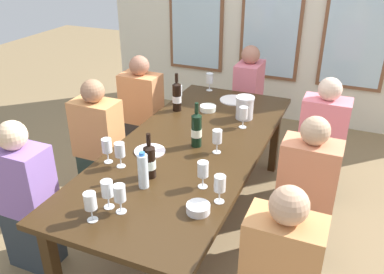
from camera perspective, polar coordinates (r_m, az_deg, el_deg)
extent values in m
plane|color=olive|center=(3.40, -0.17, -12.14)|extent=(12.00, 12.00, 0.00)
cube|color=brown|center=(4.87, 22.71, 16.78)|extent=(0.72, 0.03, 1.88)
cube|color=silver|center=(4.85, 22.71, 16.76)|extent=(0.64, 0.01, 1.80)
cube|color=#362310|center=(3.00, -0.19, -1.39)|extent=(1.01, 2.40, 0.04)
cube|color=#362310|center=(2.66, -18.84, -17.32)|extent=(0.07, 0.07, 0.70)
cube|color=#362310|center=(4.22, 0.63, 1.77)|extent=(0.07, 0.07, 0.70)
cube|color=#362310|center=(4.01, 11.49, -0.21)|extent=(0.07, 0.07, 0.70)
cylinder|color=white|center=(3.79, 5.88, 5.16)|extent=(0.26, 0.26, 0.01)
cylinder|color=white|center=(2.91, -5.92, -1.96)|extent=(0.22, 0.22, 0.01)
cylinder|color=silver|center=(3.41, 7.37, 3.94)|extent=(0.14, 0.14, 0.17)
cylinder|color=silver|center=(3.37, 7.46, 5.43)|extent=(0.16, 0.16, 0.02)
cylinder|color=black|center=(2.57, -5.93, -3.57)|extent=(0.08, 0.07, 0.21)
cone|color=black|center=(2.52, -6.06, -1.32)|extent=(0.08, 0.07, 0.02)
cylinder|color=black|center=(2.50, -6.11, -0.31)|extent=(0.03, 0.03, 0.08)
cylinder|color=white|center=(2.58, -5.92, -3.76)|extent=(0.08, 0.08, 0.06)
cylinder|color=black|center=(3.52, -2.13, 5.51)|extent=(0.07, 0.07, 0.24)
cone|color=black|center=(3.48, -2.17, 7.50)|extent=(0.07, 0.07, 0.02)
cylinder|color=black|center=(3.46, -2.18, 8.27)|extent=(0.03, 0.03, 0.08)
cylinder|color=silver|center=(3.53, -2.13, 5.34)|extent=(0.08, 0.08, 0.06)
cylinder|color=black|center=(2.92, 0.64, 0.84)|extent=(0.08, 0.07, 0.24)
cone|color=black|center=(2.87, 0.65, 3.17)|extent=(0.08, 0.07, 0.02)
cylinder|color=black|center=(2.85, 0.66, 4.09)|extent=(0.03, 0.03, 0.08)
cylinder|color=white|center=(2.93, 0.64, 0.63)|extent=(0.08, 0.08, 0.06)
cylinder|color=white|center=(2.30, 0.87, -9.95)|extent=(0.13, 0.13, 0.05)
cylinder|color=white|center=(3.55, 2.24, 4.05)|extent=(0.14, 0.14, 0.05)
cylinder|color=white|center=(2.48, -6.86, -4.77)|extent=(0.06, 0.06, 0.22)
cylinder|color=blue|center=(2.41, -7.01, -2.35)|extent=(0.04, 0.04, 0.02)
cylinder|color=white|center=(3.28, 7.08, 1.39)|extent=(0.06, 0.06, 0.00)
cylinder|color=white|center=(3.26, 7.12, 2.01)|extent=(0.01, 0.01, 0.07)
cylinder|color=white|center=(3.22, 7.21, 3.38)|extent=(0.07, 0.07, 0.09)
cylinder|color=white|center=(2.39, -11.50, -9.53)|extent=(0.06, 0.06, 0.00)
cylinder|color=white|center=(2.37, -11.59, -8.76)|extent=(0.01, 0.01, 0.07)
cylinder|color=white|center=(2.32, -11.78, -7.06)|extent=(0.07, 0.07, 0.09)
cylinder|color=white|center=(2.35, -9.85, -10.21)|extent=(0.06, 0.06, 0.00)
cylinder|color=white|center=(2.32, -9.93, -9.43)|extent=(0.01, 0.01, 0.07)
cylinder|color=white|center=(2.27, -10.10, -7.70)|extent=(0.07, 0.07, 0.09)
cylinder|color=#590C19|center=(2.29, -10.03, -8.43)|extent=(0.06, 0.06, 0.02)
cylinder|color=white|center=(2.32, -13.71, -11.17)|extent=(0.06, 0.06, 0.00)
cylinder|color=white|center=(2.29, -13.82, -10.39)|extent=(0.01, 0.01, 0.07)
cylinder|color=white|center=(2.24, -14.06, -8.66)|extent=(0.07, 0.07, 0.09)
cylinder|color=white|center=(3.71, -1.90, 4.72)|extent=(0.06, 0.06, 0.00)
cylinder|color=white|center=(3.70, -1.91, 5.29)|extent=(0.01, 0.01, 0.07)
cylinder|color=white|center=(3.67, -1.93, 6.52)|extent=(0.07, 0.07, 0.09)
cylinder|color=white|center=(2.89, 3.47, -2.11)|extent=(0.06, 0.06, 0.00)
cylinder|color=white|center=(2.87, 3.50, -1.42)|extent=(0.01, 0.01, 0.07)
cylinder|color=white|center=(2.83, 3.54, 0.09)|extent=(0.07, 0.07, 0.09)
cylinder|color=maroon|center=(2.85, 3.52, -0.52)|extent=(0.06, 0.06, 0.02)
cylinder|color=white|center=(2.83, -11.60, -3.39)|extent=(0.06, 0.06, 0.00)
cylinder|color=white|center=(2.81, -11.67, -2.70)|extent=(0.01, 0.01, 0.07)
cylinder|color=white|center=(2.77, -11.83, -1.17)|extent=(0.07, 0.07, 0.09)
cylinder|color=beige|center=(2.78, -11.77, -1.74)|extent=(0.06, 0.06, 0.03)
cylinder|color=white|center=(2.76, -9.88, -4.03)|extent=(0.06, 0.06, 0.00)
cylinder|color=white|center=(2.74, -9.94, -3.32)|extent=(0.01, 0.01, 0.07)
cylinder|color=white|center=(2.70, -10.08, -1.76)|extent=(0.07, 0.07, 0.09)
cylinder|color=white|center=(2.39, 3.82, -8.97)|extent=(0.06, 0.06, 0.00)
cylinder|color=white|center=(2.37, 3.85, -8.20)|extent=(0.01, 0.01, 0.07)
cylinder|color=white|center=(2.32, 3.92, -6.48)|extent=(0.07, 0.07, 0.09)
cylinder|color=beige|center=(2.34, 3.89, -7.13)|extent=(0.06, 0.06, 0.03)
cylinder|color=white|center=(2.52, 1.50, -6.93)|extent=(0.06, 0.06, 0.00)
cylinder|color=white|center=(2.49, 1.51, -6.18)|extent=(0.01, 0.01, 0.07)
cylinder|color=white|center=(2.45, 1.54, -4.51)|extent=(0.07, 0.07, 0.09)
cylinder|color=#590C19|center=(2.46, 1.53, -5.15)|extent=(0.06, 0.06, 0.03)
cylinder|color=white|center=(4.03, 2.44, 6.56)|extent=(0.06, 0.06, 0.00)
cylinder|color=white|center=(4.02, 2.45, 7.09)|extent=(0.01, 0.01, 0.07)
cylinder|color=white|center=(3.99, 2.48, 8.23)|extent=(0.07, 0.07, 0.09)
cube|color=#362F2C|center=(4.19, -6.76, -0.52)|extent=(0.32, 0.24, 0.45)
cube|color=#E28C55|center=(4.00, -7.12, 5.40)|extent=(0.38, 0.24, 0.48)
sphere|color=#A06B55|center=(3.89, -7.39, 9.86)|extent=(0.19, 0.19, 0.19)
cube|color=#2B2A36|center=(3.78, 16.99, -4.92)|extent=(0.32, 0.24, 0.45)
cube|color=pink|center=(3.56, 17.98, 1.46)|extent=(0.38, 0.24, 0.48)
sphere|color=beige|center=(3.44, 18.74, 6.36)|extent=(0.19, 0.19, 0.19)
cube|color=#27372D|center=(3.66, -12.39, -5.42)|extent=(0.32, 0.24, 0.45)
cube|color=#D78E51|center=(3.44, -13.15, 1.16)|extent=(0.38, 0.24, 0.48)
sphere|color=#9F7253|center=(3.31, -13.73, 6.24)|extent=(0.19, 0.19, 0.19)
cube|color=#312E36|center=(3.10, 14.92, -12.37)|extent=(0.32, 0.24, 0.45)
cube|color=#D9835E|center=(2.84, 16.01, -5.05)|extent=(0.38, 0.24, 0.48)
sphere|color=tan|center=(2.69, 16.88, 0.86)|extent=(0.19, 0.19, 0.19)
cube|color=#313940|center=(3.15, -21.17, -12.74)|extent=(0.32, 0.24, 0.45)
cube|color=#926ABB|center=(2.89, -22.68, -5.56)|extent=(0.38, 0.24, 0.48)
sphere|color=beige|center=(2.74, -23.87, 0.21)|extent=(0.19, 0.19, 0.19)
cube|color=tan|center=(2.15, 12.48, -16.31)|extent=(0.38, 0.24, 0.48)
sphere|color=tan|center=(1.95, 13.43, -9.28)|extent=(0.19, 0.19, 0.19)
cube|color=#39292B|center=(4.54, 7.56, 1.66)|extent=(0.24, 0.32, 0.45)
cube|color=#DF7182|center=(4.36, 7.93, 7.20)|extent=(0.24, 0.38, 0.48)
sphere|color=#A46B57|center=(4.26, 8.21, 11.32)|extent=(0.19, 0.19, 0.19)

